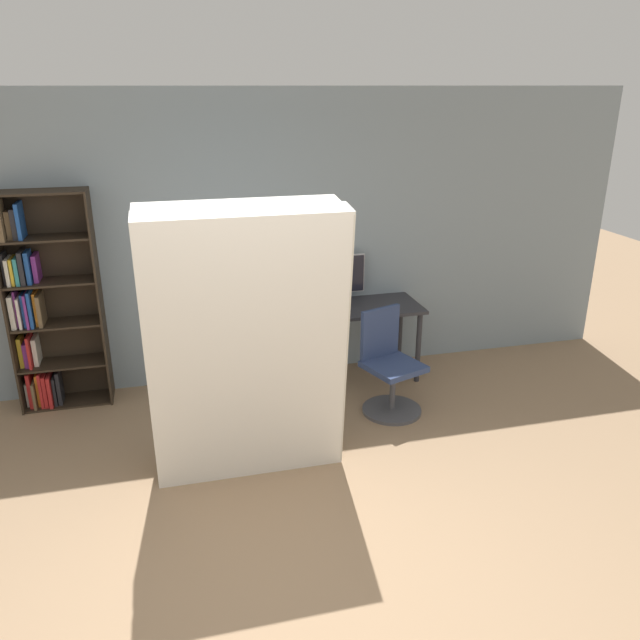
{
  "coord_description": "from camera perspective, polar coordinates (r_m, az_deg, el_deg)",
  "views": [
    {
      "loc": [
        -0.52,
        -2.56,
        2.7
      ],
      "look_at": [
        0.56,
        1.68,
        1.05
      ],
      "focal_mm": 35.0,
      "sensor_mm": 36.0,
      "label": 1
    }
  ],
  "objects": [
    {
      "name": "wall_back",
      "position": [
        5.84,
        -8.83,
        7.03
      ],
      "size": [
        8.0,
        0.06,
        2.7
      ],
      "color": "gray",
      "rests_on": "ground"
    },
    {
      "name": "bookshelf",
      "position": [
        5.87,
        -23.92,
        1.13
      ],
      "size": [
        0.76,
        0.33,
        1.91
      ],
      "color": "#2D2319",
      "rests_on": "ground"
    },
    {
      "name": "monitor",
      "position": [
        6.0,
        1.86,
        4.04
      ],
      "size": [
        0.49,
        0.16,
        0.46
      ],
      "color": "#B7B7BC",
      "rests_on": "desk"
    },
    {
      "name": "office_chair",
      "position": [
        5.48,
        6.34,
        -4.72
      ],
      "size": [
        0.56,
        0.56,
        0.91
      ],
      "color": "#4C4C51",
      "rests_on": "ground"
    },
    {
      "name": "mattress_far",
      "position": [
        4.53,
        -6.99,
        -1.59
      ],
      "size": [
        1.36,
        0.42,
        2.0
      ],
      "color": "silver",
      "rests_on": "ground"
    },
    {
      "name": "ground_plane",
      "position": [
        3.76,
        -2.18,
        -25.3
      ],
      "size": [
        16.0,
        16.0,
        0.0
      ],
      "primitive_type": "plane",
      "color": "#937556"
    },
    {
      "name": "desk",
      "position": [
        5.95,
        3.0,
        0.32
      ],
      "size": [
        1.3,
        0.6,
        0.74
      ],
      "color": "#2D2D33",
      "rests_on": "ground"
    },
    {
      "name": "mattress_near",
      "position": [
        4.29,
        -6.52,
        -2.89
      ],
      "size": [
        1.36,
        0.46,
        2.0
      ],
      "color": "silver",
      "rests_on": "ground"
    }
  ]
}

